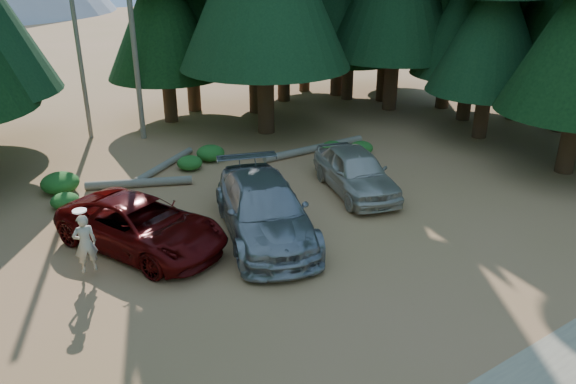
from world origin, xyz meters
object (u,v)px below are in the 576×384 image
Objects in this scene: silver_minivan_center at (264,210)px; frisbee_player at (85,243)px; log_mid at (139,183)px; log_right at (315,148)px; silver_minivan_right at (356,171)px; log_left at (165,165)px; red_pickup at (142,225)px.

silver_minivan_center is 5.19m from frisbee_player.
frisbee_player reaches higher than log_mid.
silver_minivan_center reaches higher than log_right.
log_right is at bearing 89.23° from silver_minivan_right.
log_left is (4.91, 6.56, -0.88)m from frisbee_player.
red_pickup is 1.94m from frisbee_player.
red_pickup is 3.03× the size of frisbee_player.
log_right is (5.91, 5.36, -0.70)m from silver_minivan_center.
red_pickup is at bearing -84.18° from log_mid.
log_right reaches higher than log_left.
log_left is 1.00× the size of log_mid.
silver_minivan_right reaches higher than log_mid.
silver_minivan_right is (7.86, -0.28, 0.06)m from red_pickup.
red_pickup is 1.38× the size of log_left.
silver_minivan_center is (3.37, -1.32, 0.12)m from red_pickup.
log_right is (1.42, 4.32, -0.64)m from silver_minivan_right.
red_pickup is 3.62m from silver_minivan_center.
frisbee_player is at bearing -155.34° from log_right.
log_mid is 7.74m from log_right.
frisbee_player is 0.46× the size of log_left.
log_mid is at bearing 159.94° from silver_minivan_right.
log_mid is (-1.80, 5.86, -0.71)m from silver_minivan_center.
log_mid is (-6.30, 4.82, -0.64)m from silver_minivan_right.
silver_minivan_right is 4.59m from log_right.
red_pickup is 1.39× the size of log_mid.
log_left is 0.76× the size of log_right.
red_pickup reaches higher than log_mid.
frisbee_player is 12.07m from log_right.
silver_minivan_right is 7.96m from log_mid.
silver_minivan_center is 1.55× the size of log_mid.
red_pickup reaches higher than log_left.
silver_minivan_center is 3.38× the size of frisbee_player.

